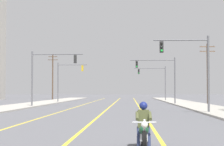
{
  "coord_description": "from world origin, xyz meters",
  "views": [
    {
      "loc": [
        2.21,
        -6.23,
        1.8
      ],
      "look_at": [
        1.07,
        21.69,
        3.01
      ],
      "focal_mm": 66.12,
      "sensor_mm": 36.0,
      "label": 1
    }
  ],
  "objects_px": {
    "traffic_signal_near_right": "(193,62)",
    "traffic_signal_near_left": "(47,70)",
    "traffic_signal_mid_left": "(66,76)",
    "utility_pole_left_far": "(53,75)",
    "motorcycle_with_rider": "(144,130)",
    "utility_pole_right_far": "(208,71)",
    "traffic_signal_far_right": "(156,78)",
    "traffic_signal_mid_right": "(162,73)"
  },
  "relations": [
    {
      "from": "traffic_signal_near_right",
      "to": "traffic_signal_near_left",
      "type": "height_order",
      "value": "same"
    },
    {
      "from": "traffic_signal_mid_left",
      "to": "utility_pole_left_far",
      "type": "distance_m",
      "value": 22.26
    },
    {
      "from": "traffic_signal_mid_left",
      "to": "motorcycle_with_rider",
      "type": "bearing_deg",
      "value": -78.65
    },
    {
      "from": "motorcycle_with_rider",
      "to": "utility_pole_right_far",
      "type": "distance_m",
      "value": 46.31
    },
    {
      "from": "traffic_signal_far_right",
      "to": "traffic_signal_mid_right",
      "type": "bearing_deg",
      "value": -91.73
    },
    {
      "from": "traffic_signal_near_left",
      "to": "traffic_signal_far_right",
      "type": "bearing_deg",
      "value": 64.35
    },
    {
      "from": "traffic_signal_mid_left",
      "to": "traffic_signal_far_right",
      "type": "bearing_deg",
      "value": 36.22
    },
    {
      "from": "motorcycle_with_rider",
      "to": "traffic_signal_mid_right",
      "type": "xyz_separation_m",
      "value": [
        3.85,
        41.51,
        3.58
      ]
    },
    {
      "from": "traffic_signal_near_right",
      "to": "traffic_signal_mid_right",
      "type": "bearing_deg",
      "value": 92.05
    },
    {
      "from": "motorcycle_with_rider",
      "to": "traffic_signal_near_right",
      "type": "bearing_deg",
      "value": 77.02
    },
    {
      "from": "traffic_signal_near_right",
      "to": "traffic_signal_mid_right",
      "type": "relative_size",
      "value": 1.0
    },
    {
      "from": "traffic_signal_near_left",
      "to": "traffic_signal_far_right",
      "type": "relative_size",
      "value": 1.0
    },
    {
      "from": "traffic_signal_far_right",
      "to": "utility_pole_right_far",
      "type": "bearing_deg",
      "value": -69.91
    },
    {
      "from": "traffic_signal_mid_right",
      "to": "utility_pole_right_far",
      "type": "xyz_separation_m",
      "value": [
        6.68,
        3.41,
        0.37
      ]
    },
    {
      "from": "traffic_signal_near_right",
      "to": "utility_pole_left_far",
      "type": "height_order",
      "value": "utility_pole_left_far"
    },
    {
      "from": "motorcycle_with_rider",
      "to": "traffic_signal_near_right",
      "type": "xyz_separation_m",
      "value": [
        4.62,
        20.04,
        3.49
      ]
    },
    {
      "from": "utility_pole_left_far",
      "to": "utility_pole_right_far",
      "type": "bearing_deg",
      "value": -45.45
    },
    {
      "from": "traffic_signal_near_right",
      "to": "utility_pole_left_far",
      "type": "relative_size",
      "value": 0.67
    },
    {
      "from": "motorcycle_with_rider",
      "to": "traffic_signal_mid_left",
      "type": "height_order",
      "value": "traffic_signal_mid_left"
    },
    {
      "from": "traffic_signal_mid_right",
      "to": "traffic_signal_near_left",
      "type": "bearing_deg",
      "value": -145.78
    },
    {
      "from": "traffic_signal_near_left",
      "to": "traffic_signal_mid_right",
      "type": "distance_m",
      "value": 16.18
    },
    {
      "from": "traffic_signal_mid_left",
      "to": "traffic_signal_far_right",
      "type": "relative_size",
      "value": 1.0
    },
    {
      "from": "utility_pole_left_far",
      "to": "traffic_signal_mid_left",
      "type": "bearing_deg",
      "value": -74.04
    },
    {
      "from": "motorcycle_with_rider",
      "to": "traffic_signal_far_right",
      "type": "distance_m",
      "value": 61.8
    },
    {
      "from": "motorcycle_with_rider",
      "to": "traffic_signal_near_left",
      "type": "bearing_deg",
      "value": 106.38
    },
    {
      "from": "traffic_signal_far_right",
      "to": "utility_pole_left_far",
      "type": "height_order",
      "value": "utility_pole_left_far"
    },
    {
      "from": "traffic_signal_mid_right",
      "to": "traffic_signal_far_right",
      "type": "xyz_separation_m",
      "value": [
        0.6,
        20.02,
        -0.02
      ]
    },
    {
      "from": "traffic_signal_near_right",
      "to": "traffic_signal_mid_left",
      "type": "xyz_separation_m",
      "value": [
        -14.81,
        30.77,
        0.01
      ]
    },
    {
      "from": "utility_pole_right_far",
      "to": "utility_pole_left_far",
      "type": "bearing_deg",
      "value": 134.55
    },
    {
      "from": "motorcycle_with_rider",
      "to": "traffic_signal_mid_left",
      "type": "relative_size",
      "value": 0.35
    },
    {
      "from": "traffic_signal_near_right",
      "to": "traffic_signal_near_left",
      "type": "xyz_separation_m",
      "value": [
        -14.15,
        12.38,
        0.08
      ]
    },
    {
      "from": "traffic_signal_near_right",
      "to": "traffic_signal_near_left",
      "type": "bearing_deg",
      "value": 138.82
    },
    {
      "from": "utility_pole_right_far",
      "to": "traffic_signal_far_right",
      "type": "bearing_deg",
      "value": 110.09
    },
    {
      "from": "traffic_signal_near_left",
      "to": "utility_pole_left_far",
      "type": "bearing_deg",
      "value": 99.67
    },
    {
      "from": "utility_pole_right_far",
      "to": "motorcycle_with_rider",
      "type": "bearing_deg",
      "value": -103.19
    },
    {
      "from": "traffic_signal_mid_left",
      "to": "traffic_signal_far_right",
      "type": "height_order",
      "value": "same"
    },
    {
      "from": "traffic_signal_near_left",
      "to": "traffic_signal_mid_left",
      "type": "relative_size",
      "value": 1.0
    },
    {
      "from": "motorcycle_with_rider",
      "to": "traffic_signal_far_right",
      "type": "height_order",
      "value": "traffic_signal_far_right"
    },
    {
      "from": "traffic_signal_mid_left",
      "to": "traffic_signal_near_right",
      "type": "bearing_deg",
      "value": -64.29
    },
    {
      "from": "traffic_signal_mid_right",
      "to": "traffic_signal_mid_left",
      "type": "bearing_deg",
      "value": 146.51
    },
    {
      "from": "traffic_signal_near_right",
      "to": "traffic_signal_far_right",
      "type": "xyz_separation_m",
      "value": [
        -0.16,
        41.5,
        0.08
      ]
    },
    {
      "from": "motorcycle_with_rider",
      "to": "utility_pole_left_far",
      "type": "distance_m",
      "value": 74.13
    }
  ]
}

